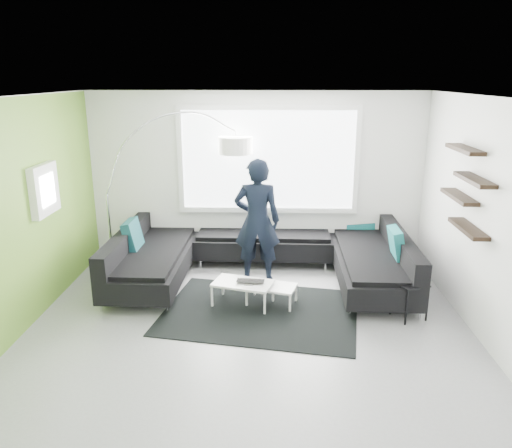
{
  "coord_description": "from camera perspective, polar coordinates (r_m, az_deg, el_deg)",
  "views": [
    {
      "loc": [
        0.27,
        -5.63,
        3.02
      ],
      "look_at": [
        0.05,
        0.9,
        1.07
      ],
      "focal_mm": 35.0,
      "sensor_mm": 36.0,
      "label": 1
    }
  ],
  "objects": [
    {
      "name": "ground",
      "position": [
        6.39,
        -0.77,
        -11.59
      ],
      "size": [
        5.5,
        5.5,
        0.0
      ],
      "primitive_type": "plane",
      "color": "gray",
      "rests_on": "ground"
    },
    {
      "name": "room_shell",
      "position": [
        5.96,
        -0.38,
        4.88
      ],
      "size": [
        5.54,
        5.04,
        2.82
      ],
      "color": "white",
      "rests_on": "ground"
    },
    {
      "name": "sectional_sofa",
      "position": [
        7.6,
        0.66,
        -3.5
      ],
      "size": [
        4.34,
        2.73,
        0.93
      ],
      "rotation": [
        0.0,
        0.0,
        -0.02
      ],
      "color": "black",
      "rests_on": "ground"
    },
    {
      "name": "rug",
      "position": [
        6.73,
        0.47,
        -10.01
      ],
      "size": [
        2.79,
        2.23,
        0.01
      ],
      "primitive_type": "cube",
      "rotation": [
        0.0,
        0.0,
        -0.17
      ],
      "color": "black",
      "rests_on": "ground"
    },
    {
      "name": "coffee_table",
      "position": [
        6.88,
        0.14,
        -7.92
      ],
      "size": [
        1.14,
        0.84,
        0.33
      ],
      "primitive_type": "cube",
      "rotation": [
        0.0,
        0.0,
        -0.28
      ],
      "color": "white",
      "rests_on": "ground"
    },
    {
      "name": "arc_lamp",
      "position": [
        8.12,
        -16.69,
        3.3
      ],
      "size": [
        2.45,
        1.22,
        2.5
      ],
      "primitive_type": null,
      "rotation": [
        0.0,
        0.0,
        0.16
      ],
      "color": "silver",
      "rests_on": "ground"
    },
    {
      "name": "side_table",
      "position": [
        6.79,
        17.1,
        -8.33
      ],
      "size": [
        0.46,
        0.46,
        0.49
      ],
      "primitive_type": "cube",
      "rotation": [
        0.0,
        0.0,
        0.39
      ],
      "color": "black",
      "rests_on": "ground"
    },
    {
      "name": "person",
      "position": [
        7.43,
        0.12,
        0.35
      ],
      "size": [
        0.69,
        0.46,
        1.89
      ],
      "primitive_type": "imported",
      "rotation": [
        0.0,
        0.0,
        3.13
      ],
      "color": "black",
      "rests_on": "ground"
    },
    {
      "name": "laptop",
      "position": [
        6.74,
        -0.7,
        -6.77
      ],
      "size": [
        0.42,
        0.31,
        0.03
      ],
      "primitive_type": "imported",
      "rotation": [
        0.0,
        0.0,
        -0.09
      ],
      "color": "black",
      "rests_on": "coffee_table"
    }
  ]
}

